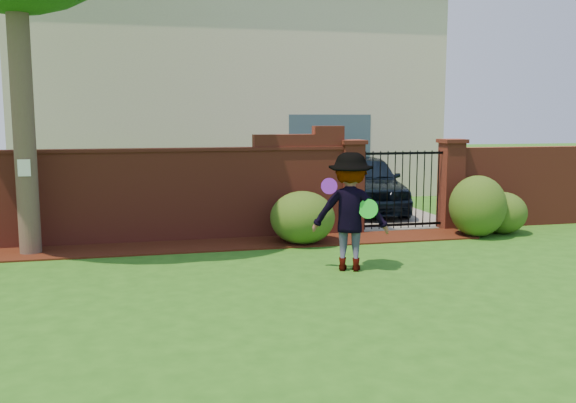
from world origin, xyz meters
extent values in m
cube|color=#245916|center=(0.00, 0.00, -0.01)|extent=(80.00, 80.00, 0.01)
cube|color=black|center=(-0.95, 3.34, 0.01)|extent=(11.10, 1.08, 0.03)
cube|color=maroon|center=(-2.15, 4.00, 0.85)|extent=(8.70, 0.25, 1.70)
cube|color=maroon|center=(1.30, 4.00, 1.85)|extent=(1.80, 0.25, 0.30)
cube|color=maroon|center=(1.90, 4.00, 2.08)|extent=(0.60, 0.25, 0.16)
cube|color=maroon|center=(-2.15, 4.00, 1.73)|extent=(8.70, 0.31, 0.06)
cube|color=maroon|center=(6.60, 4.00, 0.85)|extent=(4.00, 0.25, 1.70)
cube|color=maroon|center=(2.40, 4.00, 0.90)|extent=(0.42, 0.42, 1.80)
cube|color=maroon|center=(2.40, 4.00, 1.84)|extent=(0.50, 0.50, 0.08)
cube|color=maroon|center=(4.60, 4.00, 0.90)|extent=(0.42, 0.42, 1.80)
cube|color=maroon|center=(4.60, 4.00, 1.84)|extent=(0.50, 0.50, 0.08)
cylinder|color=black|center=(2.69, 4.00, 0.85)|extent=(0.02, 0.02, 1.60)
cylinder|color=black|center=(2.85, 4.00, 0.85)|extent=(0.02, 0.02, 1.60)
cylinder|color=black|center=(3.01, 4.00, 0.85)|extent=(0.02, 0.02, 1.60)
cylinder|color=black|center=(3.18, 4.00, 0.85)|extent=(0.02, 0.02, 1.60)
cylinder|color=black|center=(3.34, 4.00, 0.85)|extent=(0.02, 0.02, 1.60)
cylinder|color=black|center=(3.50, 4.00, 0.85)|extent=(0.02, 0.02, 1.60)
cylinder|color=black|center=(3.66, 4.00, 0.85)|extent=(0.02, 0.02, 1.60)
cylinder|color=black|center=(3.82, 4.00, 0.85)|extent=(0.02, 0.02, 1.60)
cylinder|color=black|center=(3.99, 4.00, 0.85)|extent=(0.02, 0.02, 1.60)
cylinder|color=black|center=(4.15, 4.00, 0.85)|extent=(0.02, 0.02, 1.60)
cylinder|color=black|center=(4.31, 4.00, 0.85)|extent=(0.02, 0.02, 1.60)
cube|color=black|center=(3.50, 4.00, 0.12)|extent=(1.78, 0.03, 0.05)
cube|color=black|center=(3.50, 4.00, 1.60)|extent=(1.78, 0.03, 0.05)
cube|color=slate|center=(3.50, 8.00, 0.01)|extent=(3.20, 8.00, 0.01)
cube|color=beige|center=(1.00, 12.00, 3.00)|extent=(12.00, 6.00, 6.00)
cube|color=#384C5B|center=(3.50, 9.05, 1.20)|extent=(2.40, 0.12, 2.40)
imported|color=black|center=(3.62, 6.53, 0.71)|extent=(2.25, 4.39, 1.43)
cylinder|color=#49372C|center=(-3.60, 3.40, 3.50)|extent=(0.36, 0.36, 7.00)
cube|color=white|center=(-3.60, 3.21, 1.50)|extent=(0.20, 0.01, 0.28)
ellipsoid|color=#224815|center=(1.16, 3.15, 0.49)|extent=(1.20, 1.20, 0.98)
ellipsoid|color=#224815|center=(4.67, 3.03, 0.60)|extent=(1.10, 1.10, 1.21)
ellipsoid|color=#224815|center=(5.35, 3.21, 0.42)|extent=(0.95, 0.95, 0.84)
imported|color=gray|center=(1.35, 1.07, 0.90)|extent=(1.34, 1.07, 1.81)
cylinder|color=purple|center=(1.00, 0.98, 1.32)|extent=(0.25, 0.12, 0.24)
cylinder|color=green|center=(1.56, 0.84, 0.98)|extent=(0.29, 0.22, 0.30)
camera|label=1|loc=(-1.70, -7.72, 2.34)|focal=38.50mm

